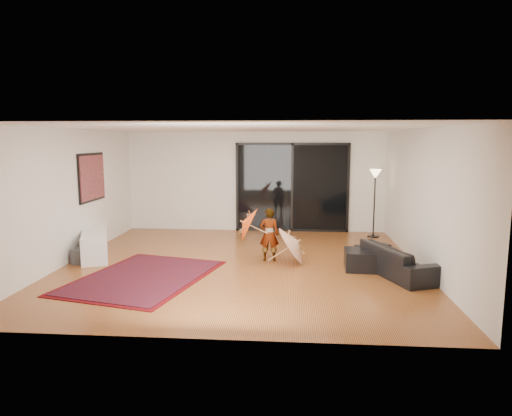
# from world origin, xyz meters

# --- Properties ---
(floor) EXTENTS (7.00, 7.00, 0.00)m
(floor) POSITION_xyz_m (0.00, 0.00, 0.00)
(floor) COLOR #A75E2D
(floor) RESTS_ON ground
(ceiling) EXTENTS (7.00, 7.00, 0.00)m
(ceiling) POSITION_xyz_m (0.00, 0.00, 2.70)
(ceiling) COLOR white
(ceiling) RESTS_ON wall_back
(wall_back) EXTENTS (7.00, 0.00, 7.00)m
(wall_back) POSITION_xyz_m (0.00, 3.50, 1.35)
(wall_back) COLOR silver
(wall_back) RESTS_ON floor
(wall_front) EXTENTS (7.00, 0.00, 7.00)m
(wall_front) POSITION_xyz_m (0.00, -3.50, 1.35)
(wall_front) COLOR silver
(wall_front) RESTS_ON floor
(wall_left) EXTENTS (0.00, 7.00, 7.00)m
(wall_left) POSITION_xyz_m (-3.50, 0.00, 1.35)
(wall_left) COLOR silver
(wall_left) RESTS_ON floor
(wall_right) EXTENTS (0.00, 7.00, 7.00)m
(wall_right) POSITION_xyz_m (3.50, 0.00, 1.35)
(wall_right) COLOR silver
(wall_right) RESTS_ON floor
(sliding_door) EXTENTS (3.06, 0.07, 2.40)m
(sliding_door) POSITION_xyz_m (1.00, 3.47, 1.20)
(sliding_door) COLOR black
(sliding_door) RESTS_ON wall_back
(painting) EXTENTS (0.04, 1.28, 1.08)m
(painting) POSITION_xyz_m (-3.46, 1.00, 1.65)
(painting) COLOR black
(painting) RESTS_ON wall_left
(media_console) EXTENTS (1.23, 2.04, 0.56)m
(media_console) POSITION_xyz_m (-3.25, 0.52, 0.28)
(media_console) COLOR white
(media_console) RESTS_ON floor
(speaker) EXTENTS (0.33, 0.33, 0.30)m
(speaker) POSITION_xyz_m (-3.25, -0.22, 0.15)
(speaker) COLOR #424244
(speaker) RESTS_ON floor
(persian_rug) EXTENTS (2.70, 3.31, 0.02)m
(persian_rug) POSITION_xyz_m (-1.68, -1.03, 0.01)
(persian_rug) COLOR #52070B
(persian_rug) RESTS_ON floor
(sofa) EXTENTS (1.37, 2.02, 0.55)m
(sofa) POSITION_xyz_m (2.95, -0.46, 0.27)
(sofa) COLOR black
(sofa) RESTS_ON floor
(ottoman) EXTENTS (0.69, 0.69, 0.38)m
(ottoman) POSITION_xyz_m (2.36, -0.18, 0.19)
(ottoman) COLOR black
(ottoman) RESTS_ON floor
(floor_lamp) EXTENTS (0.30, 0.30, 1.74)m
(floor_lamp) POSITION_xyz_m (3.10, 2.88, 1.37)
(floor_lamp) COLOR black
(floor_lamp) RESTS_ON floor
(child) EXTENTS (0.40, 0.26, 1.10)m
(child) POSITION_xyz_m (0.54, 0.33, 0.55)
(child) COLOR #999999
(child) RESTS_ON floor
(parasol_orange) EXTENTS (0.47, 0.75, 0.83)m
(parasol_orange) POSITION_xyz_m (-0.01, 0.28, 0.73)
(parasol_orange) COLOR #E2430B
(parasol_orange) RESTS_ON child
(parasol_white) EXTENTS (0.64, 0.85, 0.94)m
(parasol_white) POSITION_xyz_m (1.14, 0.18, 0.50)
(parasol_white) COLOR silver
(parasol_white) RESTS_ON floor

